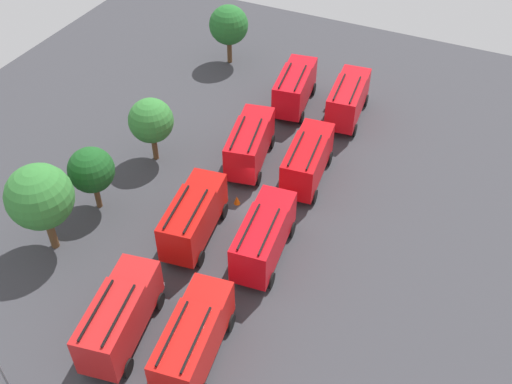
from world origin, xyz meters
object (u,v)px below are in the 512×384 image
(fire_truck_4, at_px, (120,315))
(traffic_cone_1, at_px, (242,229))
(firefighter_0, at_px, (331,98))
(traffic_cone_0, at_px, (237,200))
(tree_0, at_px, (40,197))
(tree_2, at_px, (151,121))
(traffic_cone_2, at_px, (259,129))
(fire_truck_7, at_px, (295,87))
(fire_truck_1, at_px, (264,236))
(tree_3, at_px, (229,25))
(firefighter_1, at_px, (313,66))
(fire_truck_3, at_px, (348,98))
(fire_truck_6, at_px, (250,143))
(fire_truck_0, at_px, (194,338))
(fire_truck_2, at_px, (308,159))
(tree_1, at_px, (91,170))
(fire_truck_5, at_px, (194,216))

(fire_truck_4, height_order, traffic_cone_1, fire_truck_4)
(fire_truck_4, height_order, firefighter_0, fire_truck_4)
(fire_truck_4, relative_size, traffic_cone_0, 10.71)
(tree_0, xyz_separation_m, tree_2, (11.45, -1.08, -0.91))
(traffic_cone_0, bearing_deg, traffic_cone_2, 14.42)
(fire_truck_7, height_order, traffic_cone_2, fire_truck_7)
(fire_truck_1, bearing_deg, tree_3, 25.70)
(traffic_cone_0, relative_size, traffic_cone_2, 1.21)
(fire_truck_4, distance_m, firefighter_1, 33.55)
(fire_truck_3, bearing_deg, traffic_cone_1, 166.94)
(fire_truck_6, bearing_deg, fire_truck_7, -11.85)
(fire_truck_1, distance_m, tree_0, 14.92)
(fire_truck_7, relative_size, tree_0, 1.08)
(fire_truck_3, relative_size, traffic_cone_2, 12.81)
(fire_truck_0, xyz_separation_m, firefighter_0, (28.51, 1.89, -1.21))
(fire_truck_6, height_order, fire_truck_7, same)
(fire_truck_2, bearing_deg, fire_truck_4, 159.57)
(tree_0, bearing_deg, fire_truck_6, -30.95)
(fire_truck_3, distance_m, tree_1, 23.03)
(firefighter_1, height_order, traffic_cone_1, firefighter_1)
(tree_2, bearing_deg, tree_3, 5.82)
(fire_truck_2, xyz_separation_m, tree_2, (-2.66, 12.29, 1.60))
(fire_truck_5, distance_m, tree_1, 8.33)
(fire_truck_1, distance_m, fire_truck_2, 8.83)
(fire_truck_0, xyz_separation_m, fire_truck_7, (27.05, 4.96, 0.00))
(firefighter_0, bearing_deg, tree_0, -140.78)
(fire_truck_2, bearing_deg, fire_truck_1, 175.96)
(fire_truck_1, bearing_deg, firefighter_0, -0.09)
(fire_truck_1, height_order, traffic_cone_0, fire_truck_1)
(fire_truck_0, distance_m, tree_1, 15.65)
(fire_truck_7, bearing_deg, tree_2, 139.52)
(firefighter_0, distance_m, tree_0, 27.63)
(fire_truck_0, height_order, fire_truck_7, same)
(tree_1, relative_size, traffic_cone_1, 8.26)
(tree_2, bearing_deg, fire_truck_3, -45.58)
(tree_0, height_order, traffic_cone_1, tree_0)
(tree_0, height_order, tree_1, tree_0)
(tree_3, relative_size, traffic_cone_1, 9.48)
(fire_truck_6, relative_size, tree_0, 1.09)
(fire_truck_3, bearing_deg, tree_2, 128.56)
(fire_truck_7, bearing_deg, tree_0, 151.47)
(traffic_cone_2, bearing_deg, fire_truck_5, -174.67)
(fire_truck_1, xyz_separation_m, firefighter_0, (19.53, 2.15, -1.21))
(traffic_cone_2, bearing_deg, fire_truck_4, -176.24)
(fire_truck_4, distance_m, traffic_cone_0, 13.71)
(fire_truck_5, height_order, tree_1, tree_1)
(traffic_cone_1, bearing_deg, fire_truck_6, 21.64)
(fire_truck_0, relative_size, fire_truck_4, 0.99)
(fire_truck_0, height_order, firefighter_1, fire_truck_0)
(fire_truck_4, relative_size, fire_truck_5, 1.01)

